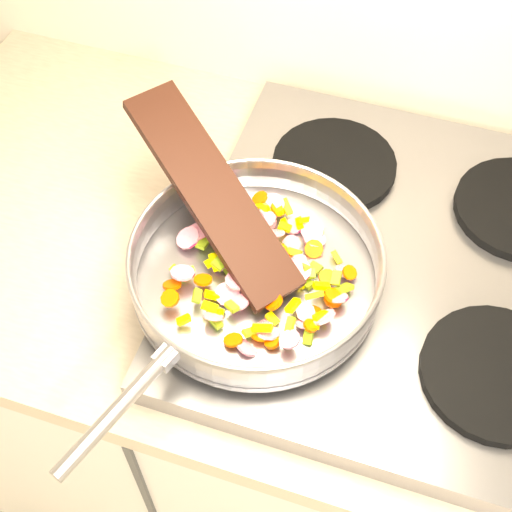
% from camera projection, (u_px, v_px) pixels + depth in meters
% --- Properties ---
extents(cooktop, '(0.60, 0.60, 0.04)m').
position_uv_depth(cooktop, '(403.00, 270.00, 1.01)').
color(cooktop, '#939399').
rests_on(cooktop, counter_top).
extents(grate_fl, '(0.19, 0.19, 0.02)m').
position_uv_depth(grate_fl, '(281.00, 313.00, 0.94)').
color(grate_fl, black).
rests_on(grate_fl, cooktop).
extents(grate_fr, '(0.19, 0.19, 0.02)m').
position_uv_depth(grate_fr, '(496.00, 373.00, 0.89)').
color(grate_fr, black).
rests_on(grate_fr, cooktop).
extents(grate_bl, '(0.19, 0.19, 0.02)m').
position_uv_depth(grate_bl, '(334.00, 165.00, 1.09)').
color(grate_bl, black).
rests_on(grate_bl, cooktop).
extents(saute_pan, '(0.38, 0.53, 0.06)m').
position_uv_depth(saute_pan, '(255.00, 266.00, 0.93)').
color(saute_pan, '#9E9EA5').
rests_on(saute_pan, grate_fl).
extents(vegetable_heap, '(0.26, 0.25, 0.05)m').
position_uv_depth(vegetable_heap, '(264.00, 266.00, 0.95)').
color(vegetable_heap, '#CD144A').
rests_on(vegetable_heap, saute_pan).
extents(wooden_spatula, '(0.31, 0.27, 0.12)m').
position_uv_depth(wooden_spatula, '(212.00, 192.00, 0.95)').
color(wooden_spatula, black).
rests_on(wooden_spatula, saute_pan).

